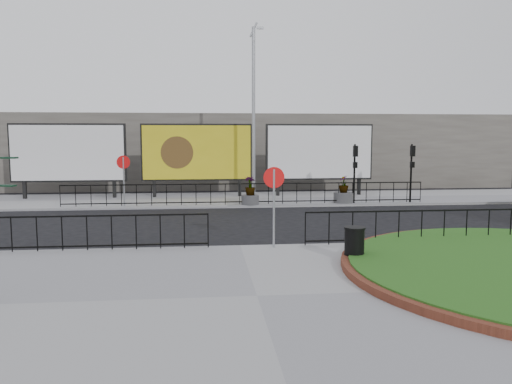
{
  "coord_description": "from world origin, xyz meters",
  "views": [
    {
      "loc": [
        -1.08,
        -15.27,
        3.5
      ],
      "look_at": [
        0.72,
        2.21,
        1.54
      ],
      "focal_mm": 35.0,
      "sensor_mm": 36.0,
      "label": 1
    }
  ],
  "objects": [
    {
      "name": "planter_c",
      "position": [
        6.0,
        9.55,
        0.59
      ],
      "size": [
        1.01,
        1.01,
        1.41
      ],
      "color": "#4C4C4F",
      "rests_on": "pavement_far"
    },
    {
      "name": "signal_pole_a",
      "position": [
        6.5,
        9.34,
        2.1
      ],
      "size": [
        0.22,
        0.26,
        3.0
      ],
      "color": "black",
      "rests_on": "pavement_far"
    },
    {
      "name": "speed_sign_far",
      "position": [
        -5.0,
        9.4,
        1.92
      ],
      "size": [
        0.64,
        0.07,
        2.47
      ],
      "color": "gray",
      "rests_on": "pavement_far"
    },
    {
      "name": "billboard_left",
      "position": [
        -8.5,
        12.97,
        2.6
      ],
      "size": [
        6.2,
        0.31,
        4.1
      ],
      "color": "black",
      "rests_on": "pavement_far"
    },
    {
      "name": "pavement_far",
      "position": [
        0.0,
        12.0,
        0.06
      ],
      "size": [
        44.0,
        6.0,
        0.12
      ],
      "primitive_type": "cube",
      "color": "gray",
      "rests_on": "ground"
    },
    {
      "name": "railing_near_right",
      "position": [
        6.5,
        -0.3,
        0.67
      ],
      "size": [
        9.0,
        0.1,
        1.1
      ],
      "primitive_type": null,
      "color": "black",
      "rests_on": "pavement_near"
    },
    {
      "name": "speed_sign_near",
      "position": [
        1.0,
        -0.4,
        1.92
      ],
      "size": [
        0.64,
        0.07,
        2.47
      ],
      "color": "gray",
      "rests_on": "pavement_near"
    },
    {
      "name": "railing_far",
      "position": [
        1.0,
        9.3,
        0.67
      ],
      "size": [
        18.0,
        0.1,
        1.1
      ],
      "primitive_type": null,
      "color": "black",
      "rests_on": "pavement_far"
    },
    {
      "name": "billboard_mid",
      "position": [
        -1.5,
        12.97,
        2.6
      ],
      "size": [
        6.2,
        0.31,
        4.1
      ],
      "color": "black",
      "rests_on": "pavement_far"
    },
    {
      "name": "signal_pole_b",
      "position": [
        9.5,
        9.34,
        2.1
      ],
      "size": [
        0.22,
        0.26,
        3.0
      ],
      "color": "black",
      "rests_on": "pavement_far"
    },
    {
      "name": "planter_b",
      "position": [
        1.17,
        9.4,
        0.65
      ],
      "size": [
        0.89,
        0.89,
        1.41
      ],
      "color": "#4C4C4F",
      "rests_on": "pavement_far"
    },
    {
      "name": "railing_near_left",
      "position": [
        -6.0,
        -0.3,
        0.67
      ],
      "size": [
        10.0,
        0.1,
        1.1
      ],
      "primitive_type": null,
      "color": "black",
      "rests_on": "pavement_near"
    },
    {
      "name": "litter_bin",
      "position": [
        2.94,
        -2.33,
        0.6
      ],
      "size": [
        0.57,
        0.57,
        0.95
      ],
      "color": "black",
      "rests_on": "pavement_near"
    },
    {
      "name": "billboard_right",
      "position": [
        5.5,
        12.97,
        2.6
      ],
      "size": [
        6.2,
        0.31,
        4.1
      ],
      "color": "black",
      "rests_on": "pavement_far"
    },
    {
      "name": "building_backdrop",
      "position": [
        0.0,
        22.0,
        2.5
      ],
      "size": [
        40.0,
        10.0,
        5.0
      ],
      "primitive_type": "cube",
      "color": "slate",
      "rests_on": "ground"
    },
    {
      "name": "pavement_near",
      "position": [
        0.0,
        -5.0,
        0.06
      ],
      "size": [
        30.0,
        10.0,
        0.12
      ],
      "primitive_type": "cube",
      "color": "gray",
      "rests_on": "ground"
    },
    {
      "name": "lamp_post",
      "position": [
        1.51,
        11.0,
        4.83
      ],
      "size": [
        0.74,
        0.18,
        9.23
      ],
      "color": "gray",
      "rests_on": "pavement_far"
    },
    {
      "name": "ground",
      "position": [
        0.0,
        0.0,
        0.0
      ],
      "size": [
        90.0,
        90.0,
        0.0
      ],
      "primitive_type": "plane",
      "color": "black",
      "rests_on": "ground"
    }
  ]
}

